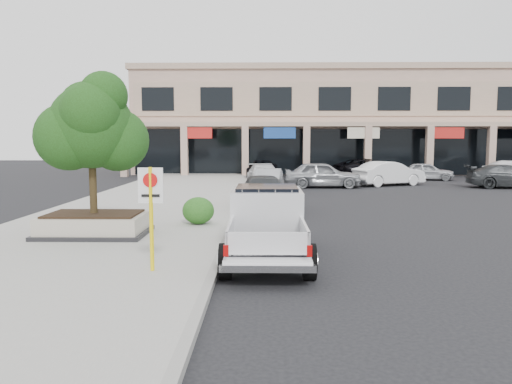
# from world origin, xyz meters

# --- Properties ---
(ground) EXTENTS (120.00, 120.00, 0.00)m
(ground) POSITION_xyz_m (0.00, 0.00, 0.00)
(ground) COLOR black
(ground) RESTS_ON ground
(sidewalk) EXTENTS (8.00, 52.00, 0.15)m
(sidewalk) POSITION_xyz_m (-5.50, 6.00, 0.07)
(sidewalk) COLOR gray
(sidewalk) RESTS_ON ground
(curb) EXTENTS (0.20, 52.00, 0.15)m
(curb) POSITION_xyz_m (-1.55, 6.00, 0.07)
(curb) COLOR gray
(curb) RESTS_ON ground
(strip_mall) EXTENTS (40.55, 12.43, 9.50)m
(strip_mall) POSITION_xyz_m (8.00, 33.93, 4.75)
(strip_mall) COLOR tan
(strip_mall) RESTS_ON ground
(planter) EXTENTS (3.20, 2.20, 0.68)m
(planter) POSITION_xyz_m (-5.61, 1.07, 0.48)
(planter) COLOR black
(planter) RESTS_ON sidewalk
(planter_tree) EXTENTS (2.90, 2.55, 4.00)m
(planter_tree) POSITION_xyz_m (-5.48, 1.22, 3.41)
(planter_tree) COLOR black
(planter_tree) RESTS_ON planter
(no_parking_sign) EXTENTS (0.55, 0.09, 2.30)m
(no_parking_sign) POSITION_xyz_m (-2.91, -3.07, 1.63)
(no_parking_sign) COLOR yellow
(no_parking_sign) RESTS_ON sidewalk
(hedge) EXTENTS (1.10, 0.99, 0.93)m
(hedge) POSITION_xyz_m (-2.69, 3.08, 0.62)
(hedge) COLOR #1C4F16
(hedge) RESTS_ON sidewalk
(pickup_truck) EXTENTS (2.11, 5.69, 1.79)m
(pickup_truck) POSITION_xyz_m (-0.35, -1.31, 0.89)
(pickup_truck) COLOR silver
(pickup_truck) RESTS_ON ground
(curb_car_a) EXTENTS (2.30, 4.84, 1.60)m
(curb_car_a) POSITION_xyz_m (-0.45, 7.33, 0.80)
(curb_car_a) COLOR #2F3234
(curb_car_a) RESTS_ON ground
(curb_car_b) EXTENTS (1.85, 4.29, 1.37)m
(curb_car_b) POSITION_xyz_m (-0.21, 14.78, 0.69)
(curb_car_b) COLOR #ABADB3
(curb_car_b) RESTS_ON ground
(curb_car_c) EXTENTS (2.60, 5.14, 1.43)m
(curb_car_c) POSITION_xyz_m (-0.46, 19.01, 0.72)
(curb_car_c) COLOR silver
(curb_car_c) RESTS_ON ground
(curb_car_d) EXTENTS (2.48, 5.15, 1.41)m
(curb_car_d) POSITION_xyz_m (-0.59, 25.47, 0.71)
(curb_car_d) COLOR black
(curb_car_d) RESTS_ON ground
(lot_car_a) EXTENTS (4.91, 2.01, 1.67)m
(lot_car_a) POSITION_xyz_m (3.28, 17.96, 0.83)
(lot_car_a) COLOR #989A9F
(lot_car_a) RESTS_ON ground
(lot_car_b) EXTENTS (5.14, 3.56, 1.61)m
(lot_car_b) POSITION_xyz_m (7.88, 19.48, 0.80)
(lot_car_b) COLOR silver
(lot_car_b) RESTS_ON ground
(lot_car_c) EXTENTS (5.30, 2.70, 1.47)m
(lot_car_c) POSITION_xyz_m (15.04, 17.80, 0.74)
(lot_car_c) COLOR #2E3033
(lot_car_c) RESTS_ON ground
(lot_car_d) EXTENTS (6.04, 4.60, 1.52)m
(lot_car_d) POSITION_xyz_m (7.91, 26.77, 0.76)
(lot_car_d) COLOR black
(lot_car_d) RESTS_ON ground
(lot_car_e) EXTENTS (4.20, 2.34, 1.35)m
(lot_car_e) POSITION_xyz_m (11.84, 23.97, 0.68)
(lot_car_e) COLOR #ADB0B5
(lot_car_e) RESTS_ON ground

